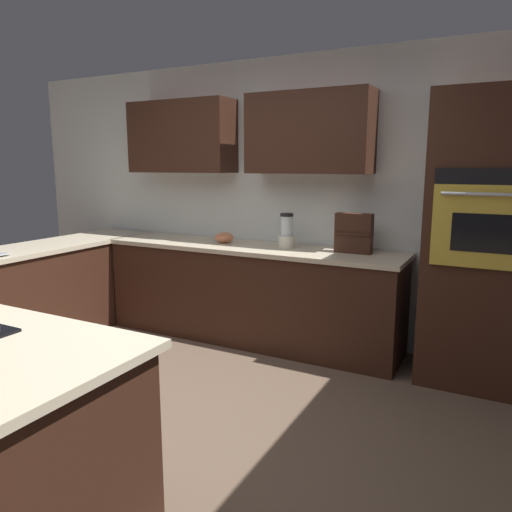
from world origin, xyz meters
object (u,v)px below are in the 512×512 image
object	(u,v)px
blender	(287,233)
spice_rack	(354,233)
wall_oven	(485,242)
mixing_bowl	(224,237)

from	to	relation	value
blender	spice_rack	bearing A→B (deg)	-176.72
wall_oven	spice_rack	world-z (taller)	wall_oven
wall_oven	blender	xyz separation A→B (m)	(1.60, -0.05, -0.05)
blender	mixing_bowl	distance (m)	0.66
blender	mixing_bowl	size ratio (longest dim) A/B	1.71
blender	spice_rack	distance (m)	0.60
wall_oven	mixing_bowl	xyz separation A→B (m)	(2.25, -0.05, -0.13)
mixing_bowl	wall_oven	bearing A→B (deg)	178.74
spice_rack	mixing_bowl	bearing A→B (deg)	1.57
wall_oven	spice_rack	xyz separation A→B (m)	(1.00, -0.08, -0.01)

